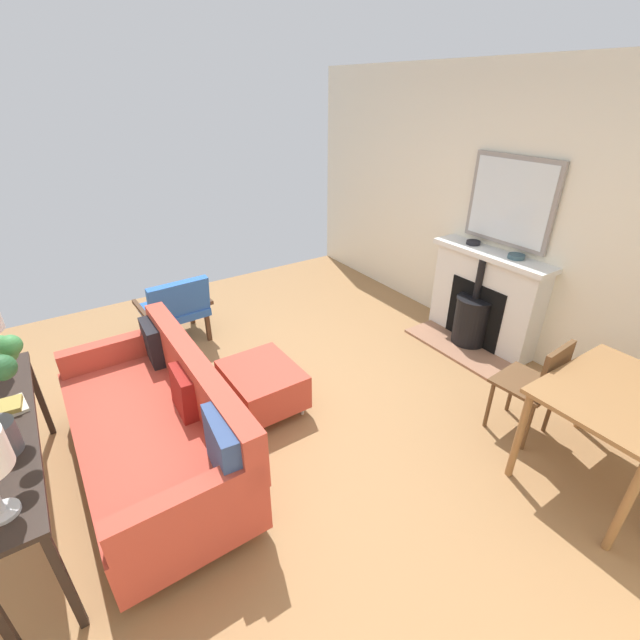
{
  "coord_description": "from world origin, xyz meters",
  "views": [
    {
      "loc": [
        1.17,
        2.64,
        2.42
      ],
      "look_at": [
        -0.48,
        0.13,
        0.8
      ],
      "focal_mm": 24.39,
      "sensor_mm": 36.0,
      "label": 1
    }
  ],
  "objects_px": {
    "mantel_bowl_near": "(473,242)",
    "ottoman": "(262,384)",
    "sofa": "(159,428)",
    "mantel_bowl_far": "(516,256)",
    "dining_chair_near_fireplace": "(538,382)",
    "console_table": "(8,442)",
    "dining_table": "(618,406)",
    "armchair_accent": "(176,307)",
    "fireplace": "(481,304)",
    "book_stack": "(1,409)"
  },
  "relations": [
    {
      "from": "armchair_accent",
      "to": "mantel_bowl_far",
      "type": "bearing_deg",
      "value": 144.03
    },
    {
      "from": "ottoman",
      "to": "armchair_accent",
      "type": "bearing_deg",
      "value": -80.33
    },
    {
      "from": "fireplace",
      "to": "ottoman",
      "type": "xyz_separation_m",
      "value": [
        2.39,
        -0.26,
        -0.21
      ]
    },
    {
      "from": "armchair_accent",
      "to": "book_stack",
      "type": "relative_size",
      "value": 2.84
    },
    {
      "from": "sofa",
      "to": "ottoman",
      "type": "distance_m",
      "value": 0.92
    },
    {
      "from": "console_table",
      "to": "dining_chair_near_fireplace",
      "type": "height_order",
      "value": "dining_chair_near_fireplace"
    },
    {
      "from": "console_table",
      "to": "sofa",
      "type": "bearing_deg",
      "value": 179.72
    },
    {
      "from": "mantel_bowl_near",
      "to": "dining_chair_near_fireplace",
      "type": "xyz_separation_m",
      "value": [
        0.89,
        1.42,
        -0.52
      ]
    },
    {
      "from": "fireplace",
      "to": "dining_table",
      "type": "xyz_separation_m",
      "value": [
        0.84,
        1.68,
        0.19
      ]
    },
    {
      "from": "armchair_accent",
      "to": "book_stack",
      "type": "bearing_deg",
      "value": 46.21
    },
    {
      "from": "sofa",
      "to": "dining_chair_near_fireplace",
      "type": "relative_size",
      "value": 2.24
    },
    {
      "from": "armchair_accent",
      "to": "ottoman",
      "type": "bearing_deg",
      "value": 99.67
    },
    {
      "from": "mantel_bowl_near",
      "to": "mantel_bowl_far",
      "type": "xyz_separation_m",
      "value": [
        -0.0,
        0.5,
        0.0
      ]
    },
    {
      "from": "fireplace",
      "to": "armchair_accent",
      "type": "distance_m",
      "value": 3.15
    },
    {
      "from": "sofa",
      "to": "book_stack",
      "type": "bearing_deg",
      "value": -12.65
    },
    {
      "from": "mantel_bowl_near",
      "to": "sofa",
      "type": "relative_size",
      "value": 0.07
    },
    {
      "from": "armchair_accent",
      "to": "dining_chair_near_fireplace",
      "type": "distance_m",
      "value": 3.4
    },
    {
      "from": "book_stack",
      "to": "armchair_accent",
      "type": "bearing_deg",
      "value": -133.79
    },
    {
      "from": "mantel_bowl_far",
      "to": "dining_chair_near_fireplace",
      "type": "distance_m",
      "value": 1.38
    },
    {
      "from": "mantel_bowl_near",
      "to": "dining_chair_near_fireplace",
      "type": "height_order",
      "value": "mantel_bowl_near"
    },
    {
      "from": "sofa",
      "to": "mantel_bowl_far",
      "type": "bearing_deg",
      "value": 175.0
    },
    {
      "from": "dining_table",
      "to": "sofa",
      "type": "bearing_deg",
      "value": -35.52
    },
    {
      "from": "mantel_bowl_far",
      "to": "dining_chair_near_fireplace",
      "type": "relative_size",
      "value": 0.18
    },
    {
      "from": "fireplace",
      "to": "dining_chair_near_fireplace",
      "type": "height_order",
      "value": "fireplace"
    },
    {
      "from": "mantel_bowl_far",
      "to": "ottoman",
      "type": "relative_size",
      "value": 0.23
    },
    {
      "from": "console_table",
      "to": "dining_table",
      "type": "bearing_deg",
      "value": 151.62
    },
    {
      "from": "fireplace",
      "to": "mantel_bowl_near",
      "type": "distance_m",
      "value": 0.63
    },
    {
      "from": "mantel_bowl_far",
      "to": "book_stack",
      "type": "relative_size",
      "value": 0.58
    },
    {
      "from": "mantel_bowl_far",
      "to": "book_stack",
      "type": "distance_m",
      "value": 4.15
    },
    {
      "from": "dining_chair_near_fireplace",
      "to": "dining_table",
      "type": "bearing_deg",
      "value": 89.33
    },
    {
      "from": "ottoman",
      "to": "dining_table",
      "type": "xyz_separation_m",
      "value": [
        -1.55,
        1.94,
        0.4
      ]
    },
    {
      "from": "book_stack",
      "to": "ottoman",
      "type": "bearing_deg",
      "value": -179.05
    },
    {
      "from": "sofa",
      "to": "console_table",
      "type": "bearing_deg",
      "value": -0.28
    },
    {
      "from": "armchair_accent",
      "to": "console_table",
      "type": "bearing_deg",
      "value": 49.29
    },
    {
      "from": "fireplace",
      "to": "console_table",
      "type": "height_order",
      "value": "fireplace"
    },
    {
      "from": "mantel_bowl_far",
      "to": "ottoman",
      "type": "xyz_separation_m",
      "value": [
        2.44,
        -0.5,
        -0.78
      ]
    },
    {
      "from": "mantel_bowl_far",
      "to": "armchair_accent",
      "type": "distance_m",
      "value": 3.38
    },
    {
      "from": "mantel_bowl_near",
      "to": "armchair_accent",
      "type": "distance_m",
      "value": 3.12
    },
    {
      "from": "ottoman",
      "to": "book_stack",
      "type": "bearing_deg",
      "value": 0.95
    },
    {
      "from": "console_table",
      "to": "dining_table",
      "type": "relative_size",
      "value": 1.75
    },
    {
      "from": "ottoman",
      "to": "armchair_accent",
      "type": "xyz_separation_m",
      "value": [
        0.25,
        -1.46,
        0.18
      ]
    },
    {
      "from": "dining_chair_near_fireplace",
      "to": "mantel_bowl_far",
      "type": "bearing_deg",
      "value": -133.82
    },
    {
      "from": "mantel_bowl_far",
      "to": "ottoman",
      "type": "distance_m",
      "value": 2.61
    },
    {
      "from": "mantel_bowl_near",
      "to": "ottoman",
      "type": "bearing_deg",
      "value": -0.0
    },
    {
      "from": "console_table",
      "to": "mantel_bowl_far",
      "type": "bearing_deg",
      "value": 175.9
    },
    {
      "from": "ottoman",
      "to": "dining_table",
      "type": "distance_m",
      "value": 2.52
    },
    {
      "from": "dining_table",
      "to": "console_table",
      "type": "bearing_deg",
      "value": -28.38
    },
    {
      "from": "sofa",
      "to": "armchair_accent",
      "type": "distance_m",
      "value": 1.78
    },
    {
      "from": "ottoman",
      "to": "book_stack",
      "type": "xyz_separation_m",
      "value": [
        1.67,
        0.03,
        0.52
      ]
    },
    {
      "from": "mantel_bowl_far",
      "to": "console_table",
      "type": "distance_m",
      "value": 4.15
    }
  ]
}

